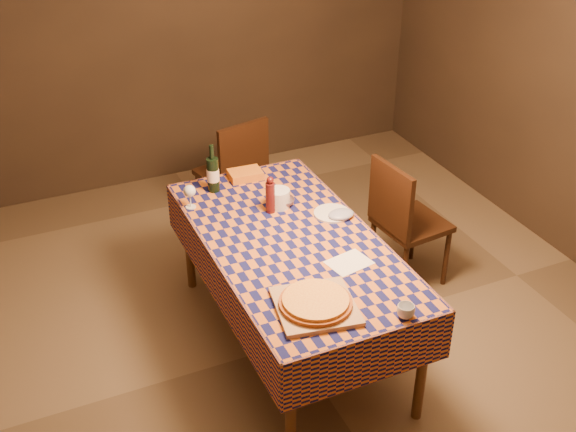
{
  "coord_description": "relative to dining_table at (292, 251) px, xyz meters",
  "views": [
    {
      "loc": [
        -1.43,
        -3.13,
        3.0
      ],
      "look_at": [
        0.0,
        0.05,
        0.9
      ],
      "focal_mm": 45.0,
      "sensor_mm": 36.0,
      "label": 1
    }
  ],
  "objects": [
    {
      "name": "dining_table",
      "position": [
        0.0,
        0.0,
        0.0
      ],
      "size": [
        0.94,
        1.84,
        0.77
      ],
      "color": "brown",
      "rests_on": "ground"
    },
    {
      "name": "tumbler",
      "position": [
        0.22,
        -0.86,
        0.11
      ],
      "size": [
        0.12,
        0.12,
        0.07
      ],
      "primitive_type": "imported",
      "rotation": [
        0.0,
        0.0,
        -0.4
      ],
      "color": "silver",
      "rests_on": "dining_table"
    },
    {
      "name": "flour_bag",
      "position": [
        0.37,
        0.1,
        0.1
      ],
      "size": [
        0.2,
        0.17,
        0.05
      ],
      "primitive_type": "ellipsoid",
      "rotation": [
        0.0,
        0.0,
        0.39
      ],
      "color": "#9197BA",
      "rests_on": "dining_table"
    },
    {
      "name": "wine_bottle",
      "position": [
        -0.21,
        0.73,
        0.19
      ],
      "size": [
        0.1,
        0.1,
        0.32
      ],
      "color": "black",
      "rests_on": "dining_table"
    },
    {
      "name": "chair_far",
      "position": [
        0.17,
        1.39,
        -0.17
      ],
      "size": [
        0.51,
        0.51,
        0.93
      ],
      "color": "black",
      "rests_on": "ground"
    },
    {
      "name": "flour_patch",
      "position": [
        0.19,
        -0.34,
        0.08
      ],
      "size": [
        0.26,
        0.21,
        0.0
      ],
      "primitive_type": "cube",
      "rotation": [
        0.0,
        0.0,
        0.19
      ],
      "color": "white",
      "rests_on": "dining_table"
    },
    {
      "name": "bowl",
      "position": [
        0.11,
        0.38,
        0.1
      ],
      "size": [
        0.18,
        0.18,
        0.05
      ],
      "primitive_type": "imported",
      "rotation": [
        0.0,
        0.0,
        -0.31
      ],
      "color": "#664B56",
      "rests_on": "dining_table"
    },
    {
      "name": "takeout_container",
      "position": [
        0.03,
        0.8,
        0.1
      ],
      "size": [
        0.22,
        0.16,
        0.05
      ],
      "primitive_type": "cube",
      "rotation": [
        0.0,
        0.0,
        -0.06
      ],
      "color": "orange",
      "rests_on": "dining_table"
    },
    {
      "name": "room",
      "position": [
        0.0,
        0.0,
        0.66
      ],
      "size": [
        5.0,
        5.1,
        2.7
      ],
      "color": "brown",
      "rests_on": "ground"
    },
    {
      "name": "wine_glass",
      "position": [
        -0.41,
        0.58,
        0.18
      ],
      "size": [
        0.08,
        0.08,
        0.15
      ],
      "color": "white",
      "rests_on": "dining_table"
    },
    {
      "name": "pizza",
      "position": [
        -0.15,
        -0.62,
        0.12
      ],
      "size": [
        0.37,
        0.37,
        0.04
      ],
      "color": "#9C491A",
      "rests_on": "cutting_board"
    },
    {
      "name": "cutting_board",
      "position": [
        -0.15,
        -0.62,
        0.09
      ],
      "size": [
        0.45,
        0.45,
        0.02
      ],
      "primitive_type": "cube",
      "rotation": [
        0.0,
        0.0,
        -0.17
      ],
      "color": "#AC7D50",
      "rests_on": "dining_table"
    },
    {
      "name": "chair_right",
      "position": [
        0.94,
        0.29,
        -0.17
      ],
      "size": [
        0.47,
        0.46,
        0.93
      ],
      "color": "black",
      "rests_on": "ground"
    },
    {
      "name": "deli_tub",
      "position": [
        0.08,
        0.37,
        0.13
      ],
      "size": [
        0.18,
        0.18,
        0.11
      ],
      "primitive_type": "cylinder",
      "rotation": [
        0.0,
        0.0,
        -0.41
      ],
      "color": "silver",
      "rests_on": "dining_table"
    },
    {
      "name": "pepper_mill",
      "position": [
        0.01,
        0.34,
        0.19
      ],
      "size": [
        0.07,
        0.07,
        0.24
      ],
      "color": "#481011",
      "rests_on": "dining_table"
    },
    {
      "name": "white_plate",
      "position": [
        0.34,
        0.16,
        0.08
      ],
      "size": [
        0.29,
        0.29,
        0.01
      ],
      "primitive_type": "cylinder",
      "rotation": [
        0.0,
        0.0,
        -0.38
      ],
      "color": "white",
      "rests_on": "dining_table"
    }
  ]
}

